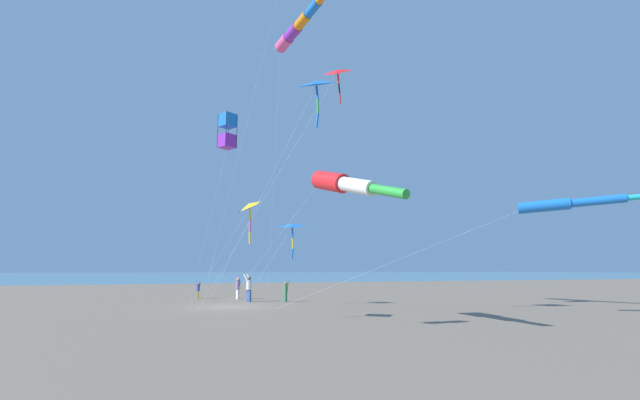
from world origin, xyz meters
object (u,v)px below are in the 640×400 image
Objects in this scene: person_child_green_jacket at (286,290)px; kite_windsock_rainbow_low_near at (344,184)px; person_adult_flyer at (238,286)px; kite_delta_small_distant at (292,227)px; kite_delta_checkered_midright at (337,73)px; person_child_grey_jacket at (198,289)px; kite_windsock_red_high_left at (300,25)px; kite_delta_teal_far_right at (249,207)px; kite_delta_black_fish_shape at (316,85)px; person_bystander_far at (249,286)px; kite_windsock_striped_overhead at (572,203)px; kite_box_orange_high_right at (227,131)px.

kite_windsock_rainbow_low_near is (12.51, -1.05, 4.94)m from person_child_green_jacket.
person_child_green_jacket is at bearing 33.31° from person_adult_flyer.
kite_delta_checkered_midright reaches higher than kite_delta_small_distant.
kite_delta_checkered_midright is at bearing 28.90° from person_child_grey_jacket.
kite_windsock_red_high_left is at bearing -98.87° from kite_delta_checkered_midright.
kite_windsock_rainbow_low_near reaches higher than person_adult_flyer.
kite_delta_black_fish_shape is at bearing 115.52° from kite_delta_teal_far_right.
kite_delta_black_fish_shape is (5.46, -0.38, 7.08)m from kite_delta_small_distant.
kite_windsock_red_high_left is 5.15m from kite_delta_black_fish_shape.
person_bystander_far is 0.13× the size of kite_delta_checkered_midright.
kite_delta_small_distant is at bearing -135.39° from kite_windsock_striped_overhead.
person_child_green_jacket is at bearing 155.46° from kite_delta_teal_far_right.
kite_delta_teal_far_right is 11.19m from kite_delta_checkered_midright.
kite_delta_checkered_midright reaches higher than kite_box_orange_high_right.
kite_box_orange_high_right is 0.69× the size of kite_delta_checkered_midright.
kite_box_orange_high_right is (13.58, -6.18, 6.38)m from person_child_green_jacket.
person_bystander_far is 0.12× the size of kite_windsock_striped_overhead.
kite_windsock_red_high_left is (-4.08, 3.57, 11.60)m from kite_delta_teal_far_right.
kite_delta_teal_far_right is at bearing -29.95° from kite_delta_small_distant.
person_adult_flyer is 22.30m from kite_windsock_striped_overhead.
kite_box_orange_high_right is at bearing -45.62° from kite_delta_black_fish_shape.
kite_delta_small_distant is (-9.62, 0.60, -0.95)m from kite_windsock_rainbow_low_near.
person_adult_flyer is 14.73m from kite_delta_teal_far_right.
kite_delta_teal_far_right is 8.41m from kite_delta_small_distant.
kite_box_orange_high_right is 1.14× the size of kite_delta_teal_far_right.
person_bystander_far is at bearing 34.52° from person_child_grey_jacket.
kite_box_orange_high_right reaches higher than kite_windsock_rainbow_low_near.
kite_windsock_striped_overhead reaches higher than kite_delta_teal_far_right.
person_child_green_jacket is at bearing 67.77° from person_bystander_far.
kite_windsock_striped_overhead is 0.93× the size of kite_windsock_red_high_left.
kite_delta_small_distant is at bearing -155.34° from kite_delta_checkered_midright.
kite_windsock_red_high_left is (-7.72, -11.41, 11.19)m from kite_windsock_striped_overhead.
kite_windsock_striped_overhead is at bearing 40.60° from person_bystander_far.
person_bystander_far is 15.08m from kite_delta_checkered_midright.
person_child_green_jacket is 2.51m from person_bystander_far.
person_bystander_far is 16.25m from kite_box_orange_high_right.
kite_windsock_striped_overhead is (13.81, 10.34, 4.50)m from person_child_green_jacket.
kite_delta_checkered_midright is at bearing 24.66° from kite_delta_small_distant.
kite_delta_teal_far_right is (11.11, -2.33, 3.88)m from person_bystander_far.
kite_windsock_red_high_left reaches higher than kite_delta_black_fish_shape.
kite_delta_black_fish_shape is (-1.82, 3.81, 6.99)m from kite_delta_teal_far_right.
person_adult_flyer is 0.17× the size of kite_box_orange_high_right.
kite_delta_small_distant is (3.83, 1.87, 3.78)m from person_bystander_far.
person_bystander_far is 0.12× the size of kite_windsock_rainbow_low_near.
kite_delta_small_distant is (-10.93, -10.78, -0.51)m from kite_windsock_striped_overhead.
kite_windsock_red_high_left is (11.29, 4.16, 15.78)m from person_child_grey_jacket.
kite_windsock_red_high_left is (9.96, 1.46, 15.57)m from person_adult_flyer.
kite_windsock_striped_overhead is (0.24, 16.51, -1.87)m from kite_box_orange_high_right.
kite_delta_checkered_midright reaches higher than kite_delta_teal_far_right.
kite_delta_teal_far_right is 0.50× the size of kite_windsock_red_high_left.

